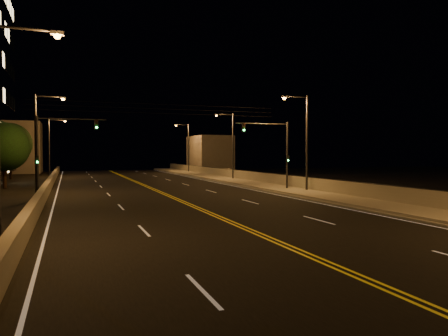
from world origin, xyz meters
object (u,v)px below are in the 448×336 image
object	(u,v)px
streetlight_6	(51,143)
traffic_signal_right	(277,148)
streetlight_3	(187,144)
tree_0	(4,147)
streetlight_1	(304,136)
streetlight_2	(231,141)
traffic_signal_left	(51,147)
tree_2	(10,144)
streetlight_4	(5,116)
streetlight_5	(40,136)

from	to	relation	value
streetlight_6	traffic_signal_right	xyz separation A→B (m)	(19.92, -32.67, -0.97)
streetlight_3	tree_0	xyz separation A→B (m)	(-25.00, -24.99, -0.83)
streetlight_3	traffic_signal_right	size ratio (longest dim) A/B	1.35
streetlight_1	traffic_signal_right	xyz separation A→B (m)	(-1.49, 2.10, -0.97)
streetlight_2	streetlight_6	bearing A→B (deg)	141.83
streetlight_2	streetlight_3	bearing A→B (deg)	90.00
streetlight_3	streetlight_6	xyz separation A→B (m)	(-21.40, -4.42, 0.00)
streetlight_2	streetlight_3	xyz separation A→B (m)	(0.00, 21.25, 0.00)
traffic_signal_left	tree_2	size ratio (longest dim) A/B	0.84
streetlight_1	traffic_signal_right	world-z (taller)	streetlight_1
streetlight_6	traffic_signal_right	size ratio (longest dim) A/B	1.35
streetlight_2	streetlight_4	size ratio (longest dim) A/B	1.00
streetlight_2	tree_0	distance (m)	25.30
streetlight_5	tree_2	world-z (taller)	streetlight_5
traffic_signal_left	tree_0	xyz separation A→B (m)	(-4.69, 12.10, 0.14)
streetlight_2	traffic_signal_right	bearing A→B (deg)	-95.36
streetlight_5	traffic_signal_right	size ratio (longest dim) A/B	1.35
streetlight_1	traffic_signal_left	xyz separation A→B (m)	(-20.32, 2.10, -0.97)
streetlight_4	traffic_signal_left	size ratio (longest dim) A/B	1.35
traffic_signal_right	streetlight_1	bearing A→B (deg)	-54.70
streetlight_2	streetlight_1	bearing A→B (deg)	-90.00
streetlight_3	streetlight_5	world-z (taller)	same
streetlight_2	tree_2	distance (m)	29.24
streetlight_2	streetlight_6	xyz separation A→B (m)	(-21.40, 16.82, 0.00)
streetlight_5	tree_0	world-z (taller)	streetlight_5
traffic_signal_left	tree_2	xyz separation A→B (m)	(-6.00, 28.58, 0.75)
streetlight_2	streetlight_3	world-z (taller)	same
streetlight_4	tree_0	distance (m)	28.94
streetlight_3	streetlight_6	size ratio (longest dim) A/B	1.00
streetlight_4	streetlight_5	bearing A→B (deg)	90.00
streetlight_6	tree_2	size ratio (longest dim) A/B	1.13
streetlight_2	streetlight_5	xyz separation A→B (m)	(-21.40, -11.00, 0.00)
streetlight_6	streetlight_1	bearing A→B (deg)	-58.38
traffic_signal_right	streetlight_5	bearing A→B (deg)	166.33
streetlight_3	tree_2	bearing A→B (deg)	-162.07
tree_2	streetlight_5	bearing A→B (deg)	-78.31
streetlight_1	traffic_signal_left	distance (m)	20.45
traffic_signal_right	streetlight_6	bearing A→B (deg)	121.37
streetlight_3	streetlight_5	size ratio (longest dim) A/B	1.00
streetlight_1	traffic_signal_right	distance (m)	2.75
streetlight_5	streetlight_2	bearing A→B (deg)	27.20
streetlight_3	traffic_signal_left	bearing A→B (deg)	-118.71
streetlight_4	streetlight_6	xyz separation A→B (m)	(0.00, 49.28, 0.00)
streetlight_5	traffic_signal_left	bearing A→B (deg)	-77.36
tree_0	streetlight_2	bearing A→B (deg)	8.52
streetlight_3	streetlight_6	bearing A→B (deg)	-168.33
streetlight_6	tree_0	size ratio (longest dim) A/B	1.30
streetlight_1	streetlight_2	distance (m)	17.94
streetlight_2	tree_2	world-z (taller)	streetlight_2
streetlight_3	traffic_signal_right	world-z (taller)	streetlight_3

